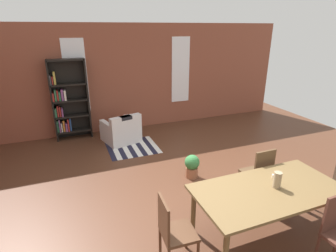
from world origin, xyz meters
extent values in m
plane|color=#543120|center=(0.00, 0.00, 0.00)|extent=(10.82, 10.82, 0.00)
cube|color=brown|center=(0.00, 4.20, 1.44)|extent=(9.32, 0.12, 2.87)
cube|color=white|center=(-1.46, 4.13, 1.58)|extent=(0.55, 0.02, 1.87)
cube|color=white|center=(1.46, 4.13, 1.58)|extent=(0.55, 0.02, 1.87)
cube|color=brown|center=(0.60, -0.74, 0.73)|extent=(2.01, 1.01, 0.04)
cylinder|color=brown|center=(-0.31, -0.34, 0.36)|extent=(0.07, 0.07, 0.71)
cylinder|color=brown|center=(1.50, -0.34, 0.36)|extent=(0.07, 0.07, 0.71)
cylinder|color=#998466|center=(0.71, -0.74, 0.86)|extent=(0.10, 0.10, 0.22)
cylinder|color=silver|center=(0.86, -0.53, 0.77)|extent=(0.04, 0.04, 0.04)
cube|color=#543420|center=(-0.71, -0.74, 0.45)|extent=(0.42, 0.42, 0.04)
cube|color=#543420|center=(-0.89, -0.73, 0.70)|extent=(0.05, 0.38, 0.50)
cylinder|color=#543420|center=(-0.52, -0.57, 0.21)|extent=(0.04, 0.04, 0.43)
cylinder|color=#543420|center=(-0.87, -0.55, 0.21)|extent=(0.04, 0.04, 0.43)
cube|color=#522E23|center=(1.04, -1.36, 0.70)|extent=(0.38, 0.05, 0.50)
cylinder|color=#522E23|center=(0.86, -1.37, 0.21)|extent=(0.04, 0.04, 0.43)
cube|color=brown|center=(1.05, 0.06, 0.45)|extent=(0.40, 0.40, 0.04)
cube|color=brown|center=(1.05, -0.12, 0.70)|extent=(0.38, 0.03, 0.50)
cylinder|color=brown|center=(1.23, 0.24, 0.21)|extent=(0.04, 0.04, 0.43)
cylinder|color=brown|center=(0.87, 0.24, 0.21)|extent=(0.04, 0.04, 0.43)
cylinder|color=brown|center=(1.23, -0.12, 0.21)|extent=(0.04, 0.04, 0.43)
cylinder|color=brown|center=(0.87, -0.12, 0.21)|extent=(0.04, 0.04, 0.43)
cube|color=brown|center=(1.90, -0.74, 0.45)|extent=(0.41, 0.41, 0.04)
cylinder|color=brown|center=(1.72, -0.56, 0.21)|extent=(0.04, 0.04, 0.43)
cylinder|color=brown|center=(1.72, -0.92, 0.21)|extent=(0.04, 0.04, 0.43)
cylinder|color=brown|center=(2.08, -0.57, 0.21)|extent=(0.04, 0.04, 0.43)
cube|color=black|center=(-2.09, 3.94, 1.02)|extent=(0.04, 0.30, 2.04)
cube|color=black|center=(-1.24, 3.94, 1.02)|extent=(0.04, 0.30, 2.04)
cube|color=black|center=(-1.66, 4.08, 1.02)|extent=(0.89, 0.01, 2.04)
cube|color=black|center=(-1.66, 3.94, 0.20)|extent=(0.85, 0.30, 0.04)
cube|color=#33724C|center=(-2.05, 3.94, 0.38)|extent=(0.05, 0.17, 0.31)
cube|color=#8C4C8C|center=(-2.00, 3.94, 0.39)|extent=(0.03, 0.25, 0.34)
cube|color=white|center=(-1.96, 3.94, 0.33)|extent=(0.03, 0.19, 0.22)
cube|color=orange|center=(-1.90, 3.94, 0.37)|extent=(0.04, 0.16, 0.29)
cube|color=#8C4C8C|center=(-1.84, 3.94, 0.33)|extent=(0.04, 0.23, 0.22)
cube|color=#B22D28|center=(-1.79, 3.94, 0.39)|extent=(0.03, 0.24, 0.33)
cube|color=#284C8C|center=(-1.74, 3.94, 0.39)|extent=(0.04, 0.15, 0.33)
cube|color=black|center=(-1.66, 3.94, 0.61)|extent=(0.85, 0.30, 0.04)
cube|color=#33724C|center=(-2.05, 3.94, 0.74)|extent=(0.04, 0.22, 0.22)
cube|color=#B22D28|center=(-2.00, 3.94, 0.77)|extent=(0.04, 0.16, 0.27)
cube|color=#B22D28|center=(-1.94, 3.94, 0.76)|extent=(0.04, 0.16, 0.25)
cube|color=#8C4C8C|center=(-1.89, 3.94, 0.74)|extent=(0.03, 0.22, 0.21)
cube|color=black|center=(-1.66, 3.94, 1.02)|extent=(0.85, 0.30, 0.04)
cube|color=#B22D28|center=(-2.05, 3.94, 1.15)|extent=(0.04, 0.24, 0.21)
cube|color=#33724C|center=(-2.00, 3.94, 1.18)|extent=(0.04, 0.18, 0.28)
cube|color=#B22D28|center=(-1.95, 3.94, 1.17)|extent=(0.03, 0.16, 0.26)
cube|color=#33724C|center=(-1.90, 3.94, 1.15)|extent=(0.04, 0.17, 0.22)
cube|color=#8C4C8C|center=(-1.84, 3.94, 1.18)|extent=(0.05, 0.19, 0.28)
cube|color=white|center=(-1.78, 3.94, 1.17)|extent=(0.05, 0.21, 0.25)
cube|color=black|center=(-1.66, 3.94, 1.43)|extent=(0.85, 0.30, 0.04)
cube|color=#4C4C51|center=(-2.06, 3.94, 1.57)|extent=(0.03, 0.23, 0.23)
cube|color=#B22D28|center=(-2.01, 3.94, 1.54)|extent=(0.03, 0.17, 0.19)
cube|color=gold|center=(-1.96, 3.94, 1.60)|extent=(0.05, 0.15, 0.31)
cube|color=black|center=(-1.66, 3.94, 2.02)|extent=(0.85, 0.30, 0.04)
cube|color=silver|center=(-0.57, 3.29, 0.20)|extent=(0.98, 0.98, 0.40)
cube|color=silver|center=(-0.49, 2.98, 0.57)|extent=(0.81, 0.36, 0.35)
cube|color=silver|center=(-0.24, 3.38, 0.48)|extent=(0.30, 0.73, 0.15)
cube|color=silver|center=(-0.90, 3.20, 0.48)|extent=(0.30, 0.73, 0.15)
cube|color=black|center=(-0.49, 2.98, 0.71)|extent=(0.31, 0.24, 0.08)
cylinder|color=#9E6042|center=(0.35, 1.02, 0.10)|extent=(0.24, 0.24, 0.21)
sphere|color=#387F42|center=(0.35, 1.02, 0.32)|extent=(0.29, 0.29, 0.29)
cube|color=#1E1E33|center=(-0.93, 2.76, 0.00)|extent=(0.12, 1.08, 0.01)
cube|color=white|center=(-0.82, 2.76, 0.00)|extent=(0.12, 1.08, 0.01)
cube|color=#1E1E33|center=(-0.70, 2.76, 0.00)|extent=(0.12, 1.08, 0.01)
cube|color=white|center=(-0.58, 2.76, 0.00)|extent=(0.12, 1.08, 0.01)
cube|color=#1E1E33|center=(-0.46, 2.76, 0.00)|extent=(0.12, 1.08, 0.01)
cube|color=white|center=(-0.34, 2.76, 0.00)|extent=(0.12, 1.08, 0.01)
cube|color=#1E1E33|center=(-0.22, 2.76, 0.00)|extent=(0.12, 1.08, 0.01)
cube|color=white|center=(-0.10, 2.76, 0.00)|extent=(0.12, 1.08, 0.01)
cube|color=#1E1E33|center=(0.01, 2.76, 0.00)|extent=(0.12, 1.08, 0.01)
cube|color=white|center=(0.13, 2.76, 0.00)|extent=(0.12, 1.08, 0.01)
camera|label=1|loc=(-1.75, -3.06, 2.76)|focal=28.50mm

